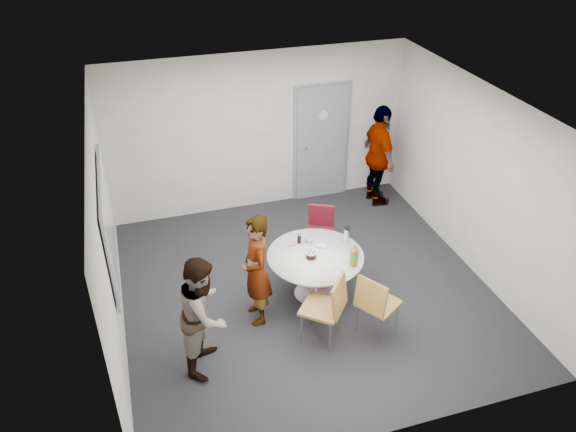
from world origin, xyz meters
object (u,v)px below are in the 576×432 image
object	(u,v)px
person_left	(204,313)
person_right	(379,156)
chair_near_left	(329,304)
person_main	(256,270)
door	(321,143)
whiteboard	(108,223)
chair_near_right	(375,301)
table	(318,260)
chair_far	(320,227)

from	to	relation	value
person_left	person_right	bearing A→B (deg)	-26.01
chair_near_left	person_main	size ratio (longest dim) A/B	0.62
chair_near_left	person_right	size ratio (longest dim) A/B	0.54
door	person_left	bearing A→B (deg)	-127.78
chair_near_left	person_right	xyz separation A→B (m)	(2.01, 2.98, 0.30)
whiteboard	chair_near_right	size ratio (longest dim) A/B	2.05
person_main	person_left	bearing A→B (deg)	-53.89
table	person_left	world-z (taller)	person_left
chair_near_left	person_right	distance (m)	3.60
whiteboard	person_main	bearing A→B (deg)	-18.60
whiteboard	chair_near_left	world-z (taller)	whiteboard
door	table	world-z (taller)	door
door	chair_far	size ratio (longest dim) A/B	2.48
chair_near_left	chair_far	xyz separation A→B (m)	(0.51, 1.73, -0.07)
chair_near_right	person_left	world-z (taller)	person_left
door	person_left	distance (m)	4.34
whiteboard	person_left	bearing A→B (deg)	-51.57
person_left	chair_near_left	bearing A→B (deg)	-68.75
table	chair_far	distance (m)	0.92
chair_near_right	person_main	world-z (taller)	person_main
door	person_left	world-z (taller)	door
chair_far	door	bearing A→B (deg)	-82.93
chair_near_right	person_right	world-z (taller)	person_right
person_left	door	bearing A→B (deg)	-13.33
chair_near_left	person_left	world-z (taller)	person_left
chair_near_left	chair_near_right	size ratio (longest dim) A/B	1.04
chair_near_left	person_left	xyz separation A→B (m)	(-1.50, 0.08, 0.17)
table	chair_near_right	distance (m)	1.05
door	chair_far	distance (m)	1.96
table	person_right	xyz separation A→B (m)	(1.84, 2.10, 0.31)
door	chair_far	world-z (taller)	door
chair_near_left	door	bearing A→B (deg)	21.04
door	person_left	size ratio (longest dim) A/B	1.40
table	person_main	xyz separation A→B (m)	(-0.90, -0.21, 0.19)
chair_near_right	person_right	bearing A→B (deg)	122.30
door	chair_near_right	xyz separation A→B (m)	(-0.60, -3.60, -0.46)
chair_far	chair_near_left	bearing A→B (deg)	100.63
whiteboard	chair_far	world-z (taller)	whiteboard
person_left	person_right	xyz separation A→B (m)	(3.50, 2.89, 0.14)
table	door	bearing A→B (deg)	69.34
chair_far	chair_near_right	bearing A→B (deg)	118.72
whiteboard	chair_near_left	bearing A→B (deg)	-27.03
person_main	whiteboard	bearing A→B (deg)	-110.00
door	person_right	size ratio (longest dim) A/B	1.18
whiteboard	table	xyz separation A→B (m)	(2.57, -0.35, -0.86)
person_main	person_right	world-z (taller)	person_right
person_right	whiteboard	bearing A→B (deg)	113.00
chair_far	person_main	size ratio (longest dim) A/B	0.55
chair_near_left	chair_near_right	bearing A→B (deg)	-60.37
table	person_right	distance (m)	2.81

